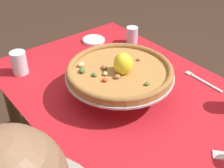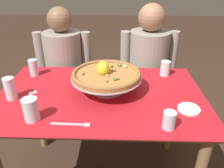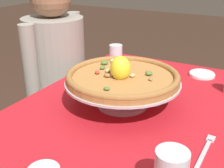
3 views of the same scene
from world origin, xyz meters
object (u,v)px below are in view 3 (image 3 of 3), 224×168
(dinner_fork, at_px, (205,150))
(diner_right, at_px, (57,84))
(side_plate, at_px, (202,74))
(pizza_stand, at_px, (123,87))
(pizza, at_px, (122,76))
(water_glass_back_right, at_px, (116,56))

(dinner_fork, xyz_separation_m, diner_right, (0.49, 0.96, -0.17))
(side_plate, height_order, diner_right, diner_right)
(pizza_stand, xyz_separation_m, dinner_fork, (-0.15, -0.35, -0.07))
(pizza, height_order, water_glass_back_right, pizza)
(pizza, height_order, side_plate, pizza)
(pizza_stand, bearing_deg, dinner_fork, -113.28)
(pizza_stand, bearing_deg, water_glass_back_right, 31.26)
(water_glass_back_right, bearing_deg, dinner_fork, -133.18)
(side_plate, xyz_separation_m, dinner_fork, (-0.62, -0.15, -0.01))
(pizza_stand, height_order, dinner_fork, pizza_stand)
(pizza_stand, height_order, pizza, pizza)
(side_plate, bearing_deg, diner_right, 98.92)
(water_glass_back_right, bearing_deg, pizza_stand, -148.74)
(pizza, distance_m, diner_right, 0.75)
(water_glass_back_right, relative_size, diner_right, 0.09)
(water_glass_back_right, relative_size, side_plate, 0.87)
(water_glass_back_right, height_order, diner_right, diner_right)
(pizza_stand, relative_size, diner_right, 0.36)
(pizza_stand, xyz_separation_m, side_plate, (0.47, -0.20, -0.07))
(pizza, bearing_deg, dinner_fork, -113.14)
(water_glass_back_right, distance_m, side_plate, 0.46)
(dinner_fork, bearing_deg, side_plate, 13.64)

